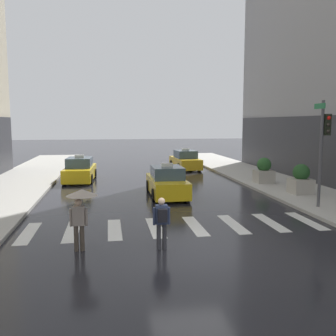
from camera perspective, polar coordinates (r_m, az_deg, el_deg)
name	(u,v)px	position (r m, az deg, el deg)	size (l,w,h in m)	color
ground_plane	(193,254)	(11.66, 3.84, -12.93)	(160.00, 160.00, 0.00)	black
crosswalk_markings	(175,227)	(14.46, 1.14, -8.94)	(11.30, 2.80, 0.01)	silver
traffic_light_pole	(324,139)	(18.11, 22.70, 4.18)	(0.44, 0.84, 4.80)	#47474C
taxi_lead	(167,183)	(20.22, -0.17, -2.27)	(1.94, 4.55, 1.80)	yellow
taxi_second	(80,171)	(26.01, -13.32, -0.39)	(2.12, 4.63, 1.80)	yellow
taxi_third	(185,161)	(31.86, 2.65, 1.10)	(2.12, 4.63, 1.80)	gold
pedestrian_with_umbrella	(81,203)	(11.77, -13.21, -5.23)	(0.96, 0.96, 1.94)	#473D33
pedestrian_with_backpack	(162,219)	(11.69, -0.97, -7.87)	(0.55, 0.43, 1.65)	#333338
planter_near_corner	(301,180)	(21.42, 19.67, -1.76)	(1.10, 1.10, 1.60)	#A8A399
planter_mid_block	(264,171)	(24.60, 14.46, -0.49)	(1.10, 1.10, 1.60)	#A8A399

